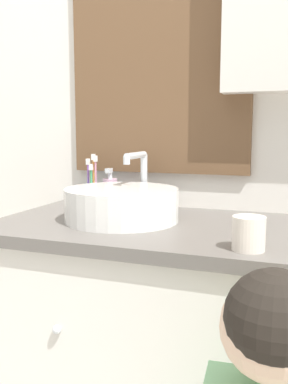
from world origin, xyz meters
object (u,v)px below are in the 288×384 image
Objects in this scene: sink_basin at (122,203)px; soap_dispenser at (110,192)px; toothbrush_holder at (92,192)px; drinking_cup at (249,233)px.

sink_basin is 2.78× the size of soap_dispenser.
toothbrush_holder reaches higher than soap_dispenser.
sink_basin is 2.10× the size of toothbrush_holder.
toothbrush_holder is 2.39× the size of drinking_cup.
drinking_cup is at bearing -34.11° from toothbrush_holder.
toothbrush_holder is at bearing 135.28° from sink_basin.
soap_dispenser is (-0.13, 0.19, 0.00)m from sink_basin.
sink_basin is 0.30m from toothbrush_holder.
drinking_cup is (0.53, -0.39, -0.02)m from soap_dispenser.
soap_dispenser is 1.80× the size of drinking_cup.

